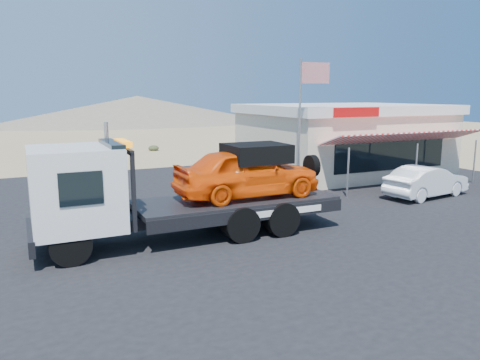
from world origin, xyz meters
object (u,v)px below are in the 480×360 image
at_px(tow_truck, 184,185).
at_px(white_sedan, 427,181).
at_px(flagpole, 304,111).
at_px(jerky_store, 342,138).

xyz_separation_m(tow_truck, white_sedan, (11.58, 1.10, -1.00)).
bearing_deg(white_sedan, flagpole, 53.13).
xyz_separation_m(white_sedan, flagpole, (-4.76, 2.64, 3.05)).
bearing_deg(white_sedan, jerky_store, -14.36).
xyz_separation_m(tow_truck, flagpole, (6.81, 3.73, 2.05)).
xyz_separation_m(white_sedan, jerky_store, (0.80, 7.11, 1.28)).
bearing_deg(tow_truck, white_sedan, 5.41).
bearing_deg(flagpole, white_sedan, -28.96).
relative_size(tow_truck, white_sedan, 2.26).
height_order(tow_truck, white_sedan, tow_truck).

